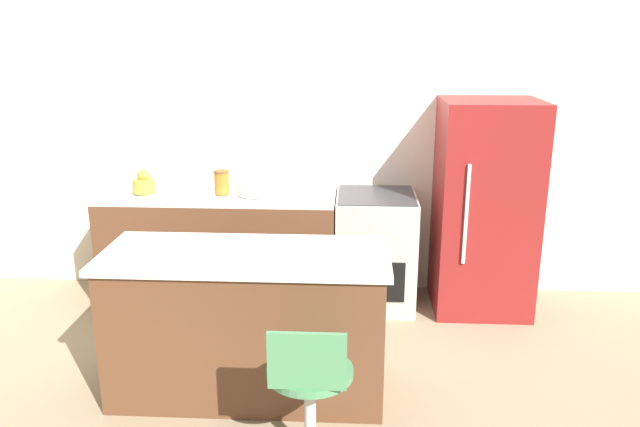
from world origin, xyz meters
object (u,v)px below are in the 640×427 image
(refrigerator, at_px, (484,207))
(kettle, at_px, (144,184))
(mixing_bowl, at_px, (256,188))
(oven_range, at_px, (375,250))
(stool_chair, at_px, (310,396))

(refrigerator, height_order, kettle, refrigerator)
(kettle, distance_m, mixing_bowl, 0.89)
(oven_range, relative_size, mixing_bowl, 3.31)
(stool_chair, distance_m, kettle, 2.51)
(stool_chair, relative_size, kettle, 4.27)
(refrigerator, bearing_deg, stool_chair, -121.61)
(oven_range, distance_m, stool_chair, 2.03)
(kettle, xyz_separation_m, mixing_bowl, (0.89, 0.00, -0.02))
(refrigerator, relative_size, mixing_bowl, 5.99)
(mixing_bowl, bearing_deg, oven_range, 2.41)
(stool_chair, bearing_deg, mixing_bowl, 106.05)
(oven_range, relative_size, kettle, 4.77)
(oven_range, xyz_separation_m, mixing_bowl, (-0.95, -0.04, 0.51))
(mixing_bowl, bearing_deg, refrigerator, 0.89)
(stool_chair, distance_m, mixing_bowl, 2.12)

